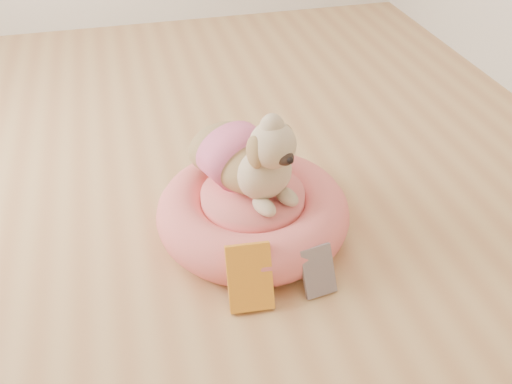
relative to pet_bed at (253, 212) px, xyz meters
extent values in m
plane|color=tan|center=(-0.26, 0.21, -0.09)|extent=(4.50, 4.50, 0.00)
cylinder|color=#FE6363|center=(0.00, 0.00, -0.04)|extent=(0.55, 0.55, 0.11)
torus|color=#FE6363|center=(0.00, 0.00, 0.00)|extent=(0.76, 0.76, 0.20)
cylinder|color=#FE6363|center=(0.00, 0.00, 0.05)|extent=(0.40, 0.40, 0.10)
cube|color=yellow|center=(-0.10, -0.36, 0.02)|extent=(0.16, 0.15, 0.22)
cube|color=silver|center=(0.15, -0.37, -0.01)|extent=(0.13, 0.11, 0.17)
camera|label=1|loc=(-0.42, -1.71, 1.41)|focal=40.00mm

